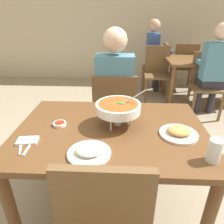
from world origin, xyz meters
TOP-DOWN VIEW (x-y plane):
  - ground_plane at (0.00, 0.00)m, footprint 16.00×16.00m
  - cafe_rear_partition at (0.00, 3.57)m, footprint 10.00×0.10m
  - dining_table_main at (0.00, 0.00)m, footprint 1.27×0.88m
  - chair_diner_main at (-0.00, 0.73)m, footprint 0.44×0.44m
  - diner_main at (0.00, 0.76)m, footprint 0.40×0.45m
  - curry_bowl at (0.05, 0.05)m, footprint 0.33×0.30m
  - rice_plate at (-0.10, -0.28)m, footprint 0.24×0.24m
  - appetizer_plate at (0.43, -0.06)m, footprint 0.24×0.24m
  - sauce_dish at (-0.35, 0.03)m, footprint 0.09×0.09m
  - napkin_folded at (-0.49, -0.18)m, footprint 0.13×0.10m
  - fork_utensil at (-0.51, -0.23)m, footprint 0.07×0.16m
  - spoon_utensil at (-0.46, -0.23)m, footprint 0.02×0.17m
  - drink_glass at (0.55, -0.30)m, footprint 0.07×0.07m
  - dining_table_far at (1.30, 2.27)m, footprint 1.00×0.80m
  - chair_bg_middle at (0.77, 2.80)m, footprint 0.48×0.48m
  - chair_bg_right at (1.31, 1.80)m, footprint 0.48×0.48m
  - chair_bg_corner at (1.26, 2.83)m, footprint 0.48×0.48m
  - chair_bg_window at (0.68, 2.38)m, footprint 0.46×0.46m
  - patron_bg_middle at (0.67, 2.82)m, footprint 0.45×0.40m
  - patron_bg_right at (1.34, 1.69)m, footprint 0.40×0.45m

SIDE VIEW (x-z plane):
  - ground_plane at x=0.00m, z-range 0.00..0.00m
  - chair_diner_main at x=0.00m, z-range 0.06..0.96m
  - chair_bg_middle at x=0.77m, z-range 0.06..0.96m
  - chair_bg_right at x=1.31m, z-range 0.06..0.96m
  - chair_bg_corner at x=1.26m, z-range 0.06..0.96m
  - chair_bg_window at x=0.68m, z-range 0.06..0.96m
  - dining_table_far at x=1.30m, z-range 0.23..0.96m
  - dining_table_main at x=0.00m, z-range 0.26..0.98m
  - fork_utensil at x=-0.51m, z-range 0.72..0.73m
  - spoon_utensil at x=-0.46m, z-range 0.72..0.73m
  - napkin_folded at x=-0.49m, z-range 0.72..0.74m
  - sauce_dish at x=-0.35m, z-range 0.72..0.74m
  - rice_plate at x=-0.10m, z-range 0.71..0.77m
  - appetizer_plate at x=0.43m, z-range 0.71..0.77m
  - diner_main at x=0.00m, z-range 0.09..1.40m
  - patron_bg_middle at x=0.67m, z-range 0.09..1.40m
  - patron_bg_right at x=1.34m, z-range 0.09..1.40m
  - drink_glass at x=0.55m, z-range 0.71..0.84m
  - curry_bowl at x=0.05m, z-range 0.72..0.98m
  - cafe_rear_partition at x=0.00m, z-range 0.00..3.00m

